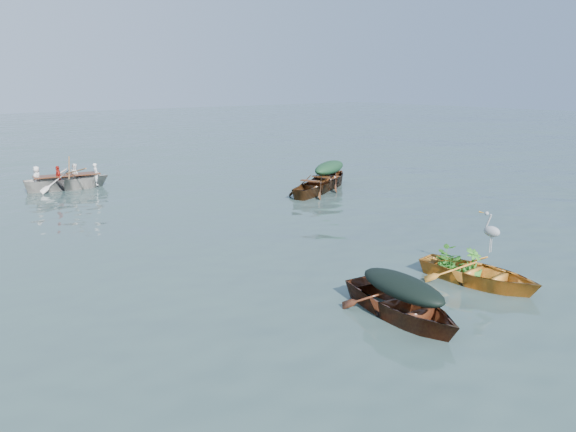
% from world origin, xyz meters
% --- Properties ---
extents(ground, '(140.00, 140.00, 0.00)m').
position_xyz_m(ground, '(0.00, 0.00, 0.00)').
color(ground, '#374D4A').
rests_on(ground, ground).
extents(yellow_dinghy, '(1.82, 3.48, 0.91)m').
position_xyz_m(yellow_dinghy, '(-0.26, -4.43, 0.00)').
color(yellow_dinghy, orange).
rests_on(yellow_dinghy, ground).
extents(dark_covered_boat, '(1.83, 3.83, 0.92)m').
position_xyz_m(dark_covered_boat, '(-2.95, -4.58, 0.00)').
color(dark_covered_boat, '#552D13').
rests_on(dark_covered_boat, ground).
extents(green_tarp_boat, '(4.79, 3.45, 1.10)m').
position_xyz_m(green_tarp_boat, '(4.78, 6.00, 0.00)').
color(green_tarp_boat, '#4F2C12').
rests_on(green_tarp_boat, ground).
extents(open_wooden_boat, '(4.37, 2.95, 0.97)m').
position_xyz_m(open_wooden_boat, '(3.42, 5.29, 0.00)').
color(open_wooden_boat, '#512E14').
rests_on(open_wooden_boat, ground).
extents(rowed_boat, '(4.70, 1.99, 1.10)m').
position_xyz_m(rowed_boat, '(-3.90, 12.11, 0.00)').
color(rowed_boat, beige).
rests_on(rowed_boat, ground).
extents(dark_tarp_cover, '(1.01, 2.11, 0.40)m').
position_xyz_m(dark_tarp_cover, '(-2.95, -4.58, 0.66)').
color(dark_tarp_cover, black).
rests_on(dark_tarp_cover, dark_covered_boat).
extents(green_tarp_cover, '(2.63, 1.90, 0.52)m').
position_xyz_m(green_tarp_cover, '(4.78, 6.00, 0.81)').
color(green_tarp_cover, '#183B1F').
rests_on(green_tarp_cover, green_tarp_boat).
extents(thwart_benches, '(2.24, 1.59, 0.04)m').
position_xyz_m(thwart_benches, '(3.42, 5.29, 0.51)').
color(thwart_benches, '#452310').
rests_on(thwart_benches, open_wooden_boat).
extents(heron, '(0.32, 0.43, 0.92)m').
position_xyz_m(heron, '(0.28, -4.31, 0.92)').
color(heron, '#A0A4A8').
rests_on(heron, yellow_dinghy).
extents(dinghy_weeds, '(0.80, 0.97, 0.60)m').
position_xyz_m(dinghy_weeds, '(-0.30, -3.88, 0.76)').
color(dinghy_weeds, '#246B1C').
rests_on(dinghy_weeds, yellow_dinghy).
extents(rowers, '(3.33, 1.67, 0.76)m').
position_xyz_m(rowers, '(-3.90, 12.11, 0.93)').
color(rowers, silver).
rests_on(rowers, rowed_boat).
extents(oars, '(0.96, 2.66, 0.06)m').
position_xyz_m(oars, '(-3.90, 12.11, 0.58)').
color(oars, olive).
rests_on(oars, rowed_boat).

